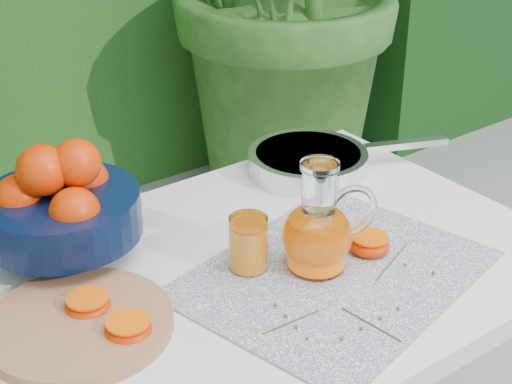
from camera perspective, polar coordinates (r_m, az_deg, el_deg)
white_table at (r=1.39m, az=0.50°, el=-8.08°), size 1.00×0.70×0.75m
placemat at (r=1.32m, az=5.76°, el=-5.94°), size 0.56×0.48×0.00m
cutting_board at (r=1.22m, az=-12.73°, el=-9.35°), size 0.37×0.37×0.02m
fruit_bowl at (r=1.36m, az=-14.06°, el=-0.87°), size 0.28×0.28×0.21m
juice_pitcher at (r=1.29m, az=4.57°, el=-2.94°), size 0.18×0.15×0.19m
juice_tumbler at (r=1.30m, az=-0.55°, el=-3.84°), size 0.08×0.08×0.10m
saute_pan at (r=1.64m, az=3.93°, el=2.30°), size 0.46×0.33×0.05m
orange_halves at (r=1.25m, az=-3.83°, el=-7.19°), size 0.55×0.20×0.03m
thyme_sprigs at (r=1.25m, az=7.20°, el=-7.72°), size 0.36×0.23×0.01m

